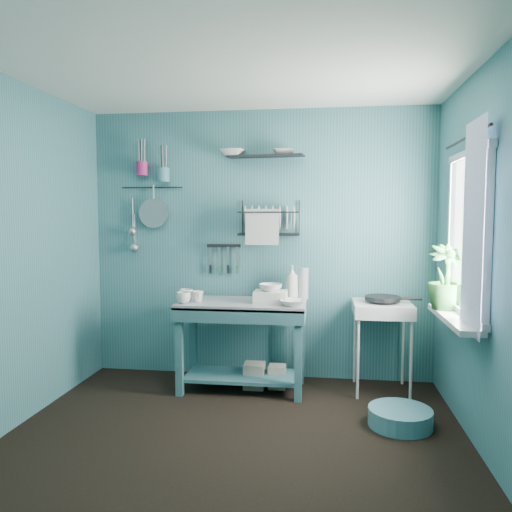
# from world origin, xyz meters

# --- Properties ---
(floor) EXTENTS (3.20, 3.20, 0.00)m
(floor) POSITION_xyz_m (0.00, 0.00, 0.00)
(floor) COLOR black
(floor) RESTS_ON ground
(ceiling) EXTENTS (3.20, 3.20, 0.00)m
(ceiling) POSITION_xyz_m (0.00, 0.00, 2.50)
(ceiling) COLOR silver
(ceiling) RESTS_ON ground
(wall_back) EXTENTS (3.20, 0.00, 3.20)m
(wall_back) POSITION_xyz_m (0.00, 1.50, 1.25)
(wall_back) COLOR #376B71
(wall_back) RESTS_ON ground
(wall_front) EXTENTS (3.20, 0.00, 3.20)m
(wall_front) POSITION_xyz_m (0.00, -1.50, 1.25)
(wall_front) COLOR #376B71
(wall_front) RESTS_ON ground
(wall_left) EXTENTS (0.00, 3.00, 3.00)m
(wall_left) POSITION_xyz_m (-1.60, 0.00, 1.25)
(wall_left) COLOR #376B71
(wall_left) RESTS_ON ground
(wall_right) EXTENTS (0.00, 3.00, 3.00)m
(wall_right) POSITION_xyz_m (1.60, 0.00, 1.25)
(wall_right) COLOR #376B71
(wall_right) RESTS_ON ground
(work_counter) EXTENTS (1.15, 0.65, 0.78)m
(work_counter) POSITION_xyz_m (-0.10, 1.09, 0.39)
(work_counter) COLOR #316168
(work_counter) RESTS_ON floor
(mug_left) EXTENTS (0.12, 0.12, 0.10)m
(mug_left) POSITION_xyz_m (-0.58, 0.93, 0.83)
(mug_left) COLOR silver
(mug_left) RESTS_ON work_counter
(mug_mid) EXTENTS (0.14, 0.14, 0.09)m
(mug_mid) POSITION_xyz_m (-0.48, 1.03, 0.83)
(mug_mid) COLOR silver
(mug_mid) RESTS_ON work_counter
(mug_right) EXTENTS (0.17, 0.17, 0.10)m
(mug_right) POSITION_xyz_m (-0.60, 1.09, 0.83)
(mug_right) COLOR silver
(mug_right) RESTS_ON work_counter
(wash_tub) EXTENTS (0.28, 0.22, 0.10)m
(wash_tub) POSITION_xyz_m (0.15, 1.07, 0.83)
(wash_tub) COLOR silver
(wash_tub) RESTS_ON work_counter
(tub_bowl) EXTENTS (0.20, 0.19, 0.06)m
(tub_bowl) POSITION_xyz_m (0.15, 1.07, 0.91)
(tub_bowl) COLOR silver
(tub_bowl) RESTS_ON wash_tub
(soap_bottle) EXTENTS (0.11, 0.12, 0.30)m
(soap_bottle) POSITION_xyz_m (0.32, 1.29, 0.93)
(soap_bottle) COLOR silver
(soap_bottle) RESTS_ON work_counter
(water_bottle) EXTENTS (0.09, 0.09, 0.28)m
(water_bottle) POSITION_xyz_m (0.42, 1.31, 0.92)
(water_bottle) COLOR #9EA7B0
(water_bottle) RESTS_ON work_counter
(counter_bowl) EXTENTS (0.22, 0.22, 0.05)m
(counter_bowl) POSITION_xyz_m (0.35, 0.94, 0.81)
(counter_bowl) COLOR silver
(counter_bowl) RESTS_ON work_counter
(hotplate_stand) EXTENTS (0.55, 0.55, 0.78)m
(hotplate_stand) POSITION_xyz_m (1.10, 1.21, 0.39)
(hotplate_stand) COLOR silver
(hotplate_stand) RESTS_ON floor
(frying_pan) EXTENTS (0.30, 0.30, 0.03)m
(frying_pan) POSITION_xyz_m (1.10, 1.21, 0.82)
(frying_pan) COLOR black
(frying_pan) RESTS_ON hotplate_stand
(knife_strip) EXTENTS (0.32, 0.06, 0.03)m
(knife_strip) POSITION_xyz_m (-0.34, 1.47, 1.24)
(knife_strip) COLOR black
(knife_strip) RESTS_ON wall_back
(dish_rack) EXTENTS (0.58, 0.32, 0.32)m
(dish_rack) POSITION_xyz_m (0.10, 1.37, 1.51)
(dish_rack) COLOR black
(dish_rack) RESTS_ON wall_back
(upper_shelf) EXTENTS (0.72, 0.27, 0.01)m
(upper_shelf) POSITION_xyz_m (0.06, 1.40, 2.06)
(upper_shelf) COLOR black
(upper_shelf) RESTS_ON wall_back
(shelf_bowl_left) EXTENTS (0.26, 0.26, 0.06)m
(shelf_bowl_left) POSITION_xyz_m (-0.24, 1.40, 2.06)
(shelf_bowl_left) COLOR silver
(shelf_bowl_left) RESTS_ON upper_shelf
(shelf_bowl_right) EXTENTS (0.21, 0.21, 0.05)m
(shelf_bowl_right) POSITION_xyz_m (0.23, 1.40, 2.10)
(shelf_bowl_right) COLOR silver
(shelf_bowl_right) RESTS_ON upper_shelf
(utensil_cup_magenta) EXTENTS (0.11, 0.11, 0.13)m
(utensil_cup_magenta) POSITION_xyz_m (-1.11, 1.42, 1.97)
(utensil_cup_magenta) COLOR #AA1F63
(utensil_cup_magenta) RESTS_ON wall_back
(utensil_cup_teal) EXTENTS (0.11, 0.11, 0.13)m
(utensil_cup_teal) POSITION_xyz_m (-0.90, 1.42, 1.91)
(utensil_cup_teal) COLOR teal
(utensil_cup_teal) RESTS_ON wall_back
(colander) EXTENTS (0.28, 0.03, 0.28)m
(colander) POSITION_xyz_m (-1.02, 1.45, 1.55)
(colander) COLOR #979A9E
(colander) RESTS_ON wall_back
(ladle_outer) EXTENTS (0.01, 0.01, 0.30)m
(ladle_outer) POSITION_xyz_m (-1.23, 1.46, 1.55)
(ladle_outer) COLOR #979A9E
(ladle_outer) RESTS_ON wall_back
(ladle_inner) EXTENTS (0.01, 0.01, 0.30)m
(ladle_inner) POSITION_xyz_m (-1.22, 1.46, 1.39)
(ladle_inner) COLOR #979A9E
(ladle_inner) RESTS_ON wall_back
(hook_rail) EXTENTS (0.60, 0.01, 0.01)m
(hook_rail) POSITION_xyz_m (-1.04, 1.47, 1.79)
(hook_rail) COLOR black
(hook_rail) RESTS_ON wall_back
(window_glass) EXTENTS (0.00, 1.10, 1.10)m
(window_glass) POSITION_xyz_m (1.59, 0.45, 1.40)
(window_glass) COLOR white
(window_glass) RESTS_ON wall_right
(windowsill) EXTENTS (0.16, 0.95, 0.04)m
(windowsill) POSITION_xyz_m (1.50, 0.45, 0.81)
(windowsill) COLOR silver
(windowsill) RESTS_ON wall_right
(curtain) EXTENTS (0.00, 1.35, 1.35)m
(curtain) POSITION_xyz_m (1.52, 0.15, 1.45)
(curtain) COLOR white
(curtain) RESTS_ON wall_right
(curtain_rod) EXTENTS (0.02, 1.05, 0.02)m
(curtain_rod) POSITION_xyz_m (1.54, 0.45, 2.05)
(curtain_rod) COLOR black
(curtain_rod) RESTS_ON wall_right
(potted_plant) EXTENTS (0.32, 0.32, 0.48)m
(potted_plant) POSITION_xyz_m (1.50, 0.70, 1.07)
(potted_plant) COLOR #296729
(potted_plant) RESTS_ON windowsill
(storage_tin_large) EXTENTS (0.18, 0.18, 0.22)m
(storage_tin_large) POSITION_xyz_m (-0.00, 1.14, 0.11)
(storage_tin_large) COLOR gray
(storage_tin_large) RESTS_ON floor
(storage_tin_small) EXTENTS (0.15, 0.15, 0.20)m
(storage_tin_small) POSITION_xyz_m (0.20, 1.17, 0.10)
(storage_tin_small) COLOR gray
(storage_tin_small) RESTS_ON floor
(floor_basin) EXTENTS (0.46, 0.46, 0.13)m
(floor_basin) POSITION_xyz_m (1.16, 0.48, 0.07)
(floor_basin) COLOR teal
(floor_basin) RESTS_ON floor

